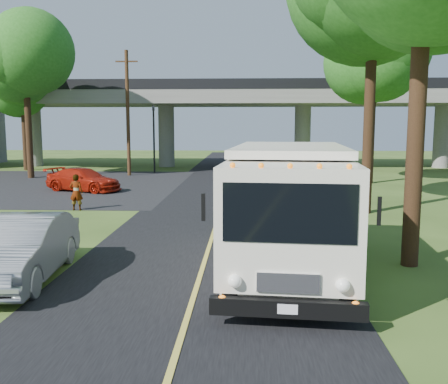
# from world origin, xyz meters

# --- Properties ---
(ground) EXTENTS (120.00, 120.00, 0.00)m
(ground) POSITION_xyz_m (0.00, 0.00, 0.00)
(ground) COLOR #364C1B
(ground) RESTS_ON ground
(road) EXTENTS (7.00, 90.00, 0.02)m
(road) POSITION_xyz_m (0.00, 10.00, 0.01)
(road) COLOR black
(road) RESTS_ON ground
(parking_lot) EXTENTS (16.00, 18.00, 0.01)m
(parking_lot) POSITION_xyz_m (-11.00, 18.00, 0.01)
(parking_lot) COLOR black
(parking_lot) RESTS_ON ground
(lane_line) EXTENTS (0.12, 90.00, 0.01)m
(lane_line) POSITION_xyz_m (0.00, 10.00, 0.03)
(lane_line) COLOR gold
(lane_line) RESTS_ON road
(overpass) EXTENTS (54.00, 10.00, 7.30)m
(overpass) POSITION_xyz_m (0.00, 32.00, 4.56)
(overpass) COLOR slate
(overpass) RESTS_ON ground
(traffic_signal) EXTENTS (0.18, 0.22, 5.20)m
(traffic_signal) POSITION_xyz_m (-6.00, 26.00, 3.20)
(traffic_signal) COLOR black
(traffic_signal) RESTS_ON ground
(utility_pole) EXTENTS (1.60, 0.26, 9.00)m
(utility_pole) POSITION_xyz_m (-7.50, 24.00, 4.59)
(utility_pole) COLOR #472D19
(utility_pole) RESTS_ON ground
(tree_right_far) EXTENTS (5.77, 5.67, 10.99)m
(tree_right_far) POSITION_xyz_m (9.21, 19.84, 8.30)
(tree_right_far) COLOR #382314
(tree_right_far) RESTS_ON ground
(tree_left_lot) EXTENTS (5.60, 5.50, 10.50)m
(tree_left_lot) POSITION_xyz_m (-13.79, 21.84, 7.90)
(tree_left_lot) COLOR #382314
(tree_left_lot) RESTS_ON ground
(tree_left_far) EXTENTS (5.26, 5.16, 9.89)m
(tree_left_far) POSITION_xyz_m (-16.79, 27.84, 7.45)
(tree_left_far) COLOR #382314
(tree_left_far) RESTS_ON ground
(step_van) EXTENTS (3.43, 7.81, 3.19)m
(step_van) POSITION_xyz_m (2.21, 0.22, 1.73)
(step_van) COLOR silver
(step_van) RESTS_ON ground
(red_sedan) EXTENTS (4.82, 3.31, 1.30)m
(red_sedan) POSITION_xyz_m (-8.05, 15.33, 0.65)
(red_sedan) COLOR #9F1909
(red_sedan) RESTS_ON ground
(silver_sedan) EXTENTS (2.00, 4.78, 1.54)m
(silver_sedan) POSITION_xyz_m (-4.27, -0.71, 0.77)
(silver_sedan) COLOR gray
(silver_sedan) RESTS_ON ground
(pedestrian) EXTENTS (0.58, 0.38, 1.60)m
(pedestrian) POSITION_xyz_m (-6.29, 9.05, 0.80)
(pedestrian) COLOR gray
(pedestrian) RESTS_ON ground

